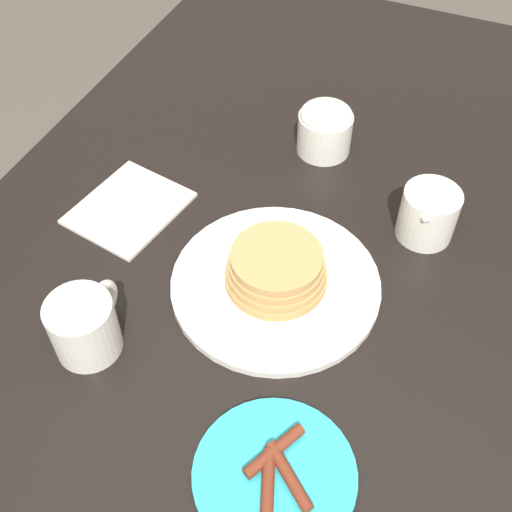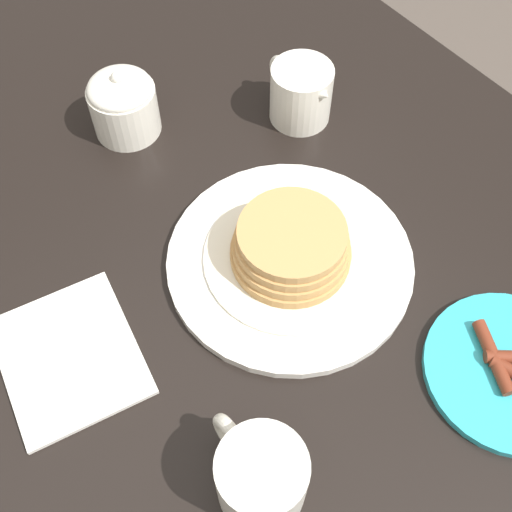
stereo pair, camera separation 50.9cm
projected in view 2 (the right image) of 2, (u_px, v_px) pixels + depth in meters
The scene contains 8 objects.
ground_plane at pixel (256, 450), 1.39m from camera, with size 8.00×8.00×0.00m, color #51473F.
dining_table at pixel (257, 307), 0.84m from camera, with size 1.59×0.91×0.77m.
pancake_plate at pixel (290, 254), 0.73m from camera, with size 0.28×0.28×0.07m.
side_plate_bacon at pixel (511, 370), 0.67m from camera, with size 0.18×0.18×0.02m.
coffee_mug at pixel (260, 475), 0.57m from camera, with size 0.11×0.08×0.08m.
creamer_pitcher at pixel (301, 93), 0.84m from camera, with size 0.12×0.08×0.09m.
sugar_bowl at pixel (123, 104), 0.83m from camera, with size 0.09×0.09×0.10m.
napkin at pixel (70, 356), 0.68m from camera, with size 0.18×0.16×0.01m.
Camera 2 is at (-0.32, 0.24, 1.40)m, focal length 45.00 mm.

